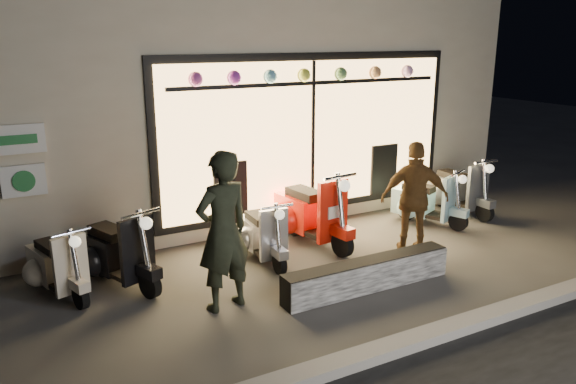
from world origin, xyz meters
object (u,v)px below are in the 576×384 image
(scooter_red, at_px, (307,212))
(man, at_px, (223,232))
(graffiti_barrier, at_px, (367,275))
(woman, at_px, (415,198))
(scooter_silver, at_px, (260,233))

(scooter_red, distance_m, man, 2.56)
(graffiti_barrier, bearing_deg, woman, 28.00)
(man, bearing_deg, woman, 174.42)
(graffiti_barrier, bearing_deg, scooter_silver, 113.97)
(scooter_silver, relative_size, woman, 0.76)
(scooter_red, height_order, woman, woman)
(graffiti_barrier, height_order, scooter_silver, scooter_silver)
(man, bearing_deg, scooter_silver, -142.16)
(graffiti_barrier, relative_size, scooter_red, 1.45)
(scooter_red, bearing_deg, graffiti_barrier, -104.19)
(woman, bearing_deg, graffiti_barrier, 57.78)
(scooter_silver, height_order, scooter_red, scooter_red)
(scooter_red, xyz_separation_m, woman, (1.13, -1.19, 0.37))
(scooter_red, bearing_deg, woman, -53.87)
(scooter_silver, distance_m, man, 1.72)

